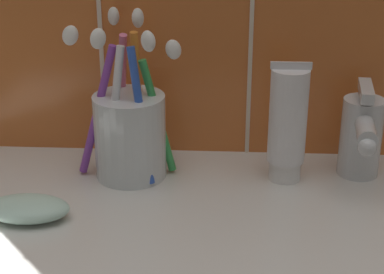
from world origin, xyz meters
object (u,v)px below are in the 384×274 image
at_px(sink_faucet, 362,134).
at_px(soap_bar, 27,209).
at_px(toothbrush_cup, 130,129).
at_px(toothpaste_tube, 288,123).

distance_m(sink_faucet, soap_bar, 0.37).
distance_m(toothbrush_cup, soap_bar, 0.15).
height_order(toothbrush_cup, toothpaste_tube, toothbrush_cup).
relative_size(toothpaste_tube, soap_bar, 1.60).
bearing_deg(soap_bar, toothbrush_cup, 49.41).
distance_m(toothpaste_tube, soap_bar, 0.29).
bearing_deg(toothbrush_cup, sink_faucet, 2.34).
xyz_separation_m(toothbrush_cup, sink_faucet, (0.26, 0.01, -0.00)).
xyz_separation_m(toothpaste_tube, sink_faucet, (0.08, 0.01, -0.02)).
distance_m(toothpaste_tube, sink_faucet, 0.09).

